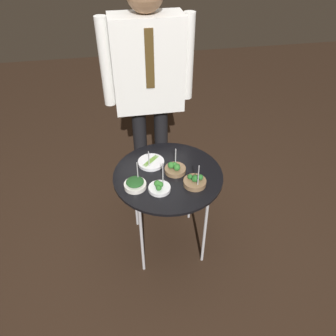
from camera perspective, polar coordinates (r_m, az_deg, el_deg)
The scene contains 8 objects.
ground_plane at distance 2.56m, azimuth -0.00°, elevation -12.54°, with size 8.00×8.00×0.00m, color black.
serving_cart at distance 2.11m, azimuth -0.00°, elevation -1.98°, with size 0.70×0.70×0.67m.
bowl_broccoli_front_center at distance 2.00m, azimuth 4.72°, elevation -2.30°, with size 0.14×0.14×0.18m.
bowl_asparagus_mid_right at distance 2.16m, azimuth -2.97°, elevation 1.01°, with size 0.17×0.17×0.13m.
bowl_broccoli_near_rim at distance 2.08m, azimuth 1.23°, elevation -0.11°, with size 0.14×0.14×0.15m.
bowl_broccoli_back_right at distance 1.96m, azimuth -1.52°, elevation -3.37°, with size 0.13×0.13×0.18m.
bowl_spinach_front_left at distance 1.98m, azimuth -5.74°, elevation -2.78°, with size 0.14×0.14×0.16m.
waiter_figure at distance 2.34m, azimuth -3.49°, elevation 15.73°, with size 0.63×0.24×1.71m.
Camera 1 is at (-0.28, -1.57, 2.01)m, focal length 35.00 mm.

